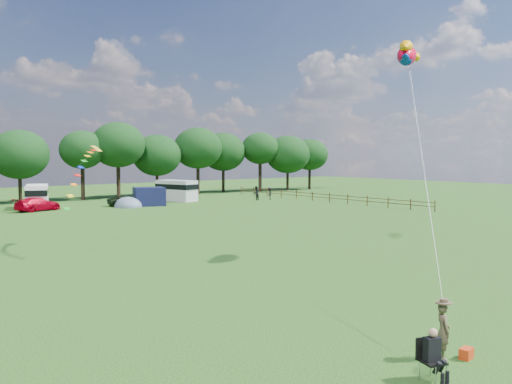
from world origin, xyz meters
TOP-DOWN VIEW (x-y plane):
  - ground_plane at (0.00, 0.00)m, footprint 180.00×180.00m
  - tree_line at (5.30, 54.99)m, footprint 102.98×10.98m
  - fence at (32.00, 34.50)m, footprint 0.12×33.12m
  - car_c at (0.36, 45.13)m, footprint 5.20×3.44m
  - car_d at (10.33, 44.68)m, footprint 4.71×2.97m
  - campervan_c at (1.22, 47.94)m, footprint 3.98×5.80m
  - campervan_d at (18.36, 46.78)m, footprint 3.63×5.83m
  - tent_greyblue at (9.71, 42.99)m, footprint 3.14×3.43m
  - awning_navy at (12.46, 43.14)m, footprint 4.11×3.70m
  - kite_flyer at (-4.70, -6.63)m, footprint 0.68×0.73m
  - camp_chair at (-6.36, -7.33)m, footprint 0.72×0.74m
  - kite_bag at (-4.15, -7.08)m, footprint 0.50×0.37m
  - fish_kite at (8.41, 4.50)m, footprint 3.26×2.58m
  - streamer_kite_b at (-5.15, 18.86)m, footprint 4.37×4.74m
  - walker_a at (26.89, 41.19)m, footprint 1.00×0.75m
  - walker_b at (29.05, 41.00)m, footprint 1.11×1.00m

SIDE VIEW (x-z plane):
  - ground_plane at x=0.00m, z-range 0.00..0.00m
  - tent_greyblue at x=9.71m, z-range -1.15..1.19m
  - kite_bag at x=-4.15m, z-range 0.00..0.32m
  - car_d at x=10.33m, z-range 0.00..1.19m
  - fence at x=32.00m, z-range 0.10..1.30m
  - car_c at x=0.36m, z-range 0.00..1.44m
  - walker_b at x=29.05m, z-range 0.00..1.60m
  - kite_flyer at x=-4.70m, z-range 0.00..1.68m
  - camp_chair at x=-6.36m, z-range 0.14..1.57m
  - walker_a at x=26.89m, z-range 0.00..1.85m
  - awning_navy at x=12.46m, z-range 0.00..2.14m
  - campervan_c at x=1.22m, z-range 0.10..2.72m
  - campervan_d at x=18.36m, z-range 0.10..2.75m
  - streamer_kite_b at x=-5.15m, z-range 3.41..7.24m
  - tree_line at x=5.30m, z-range 1.21..11.48m
  - fish_kite at x=8.41m, z-range 10.92..12.70m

